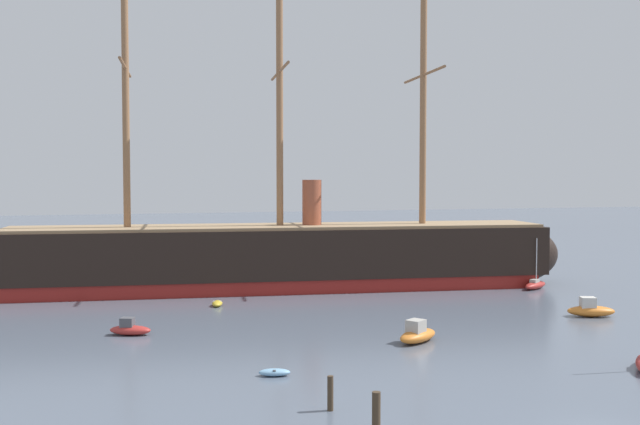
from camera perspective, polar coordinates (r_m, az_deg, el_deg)
The scene contains 12 objects.
tall_ship at distance 77.07m, azimuth -3.04°, elevation -3.27°, with size 66.18×16.21×31.84m.
dinghy_foreground_left at distance 45.00m, azimuth -3.47°, elevation -11.99°, with size 1.99×1.22×0.44m.
motorboat_near_centre at distance 53.84m, azimuth 7.40°, elevation -9.13°, with size 4.10×3.57×1.63m.
motorboat_mid_left at distance 57.49m, azimuth -14.21°, elevation -8.55°, with size 3.31×2.29×1.28m.
motorboat_mid_right at distance 66.63m, azimuth 19.81°, elevation -6.94°, with size 4.18×2.80×1.62m.
dinghy_alongside_bow at distance 68.26m, azimuth -7.79°, elevation -6.84°, with size 1.32×2.22×0.49m.
sailboat_alongside_stern at distance 80.61m, azimuth 16.00°, elevation -5.28°, with size 4.00×3.23×5.22m.
dinghy_far_left at distance 84.50m, azimuth -19.14°, elevation -5.04°, with size 2.48×2.85×0.63m.
dinghy_far_right at distance 94.50m, azimuth 15.89°, elevation -4.22°, with size 1.79×0.82×0.42m.
dinghy_distant_centre at distance 94.33m, azimuth -2.83°, elevation -4.09°, with size 1.95×2.39×0.52m.
mooring_piling_nearest at distance 38.56m, azimuth 0.79°, elevation -13.54°, with size 0.31×0.31×1.76m, color #423323.
mooring_piling_right_pair at distance 35.54m, azimuth 4.28°, elevation -14.87°, with size 0.39×0.39×1.90m, color #423323.
Camera 1 is at (-21.52, -28.24, 11.83)m, focal length 42.24 mm.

